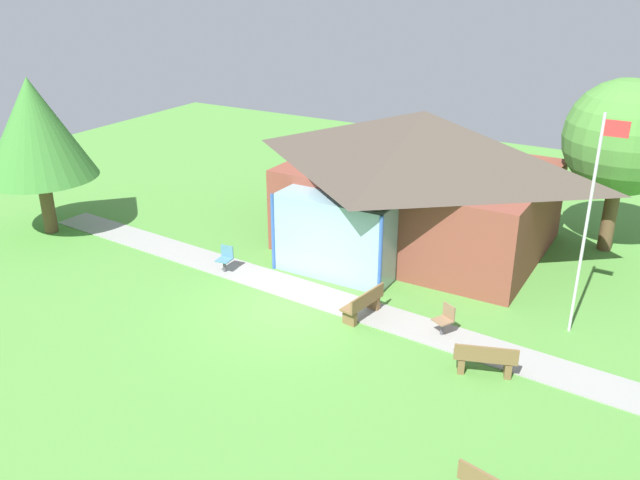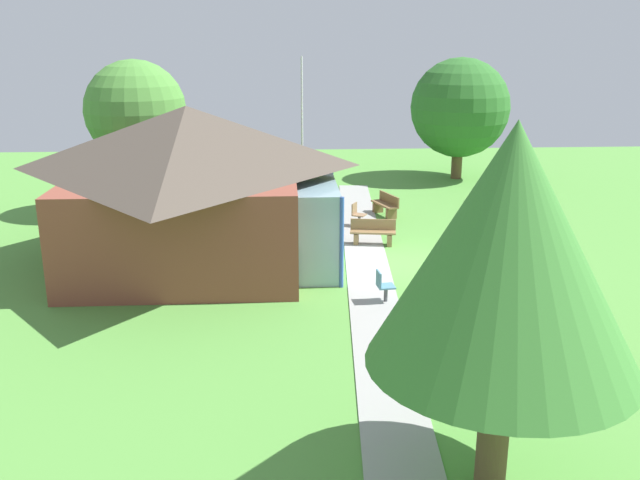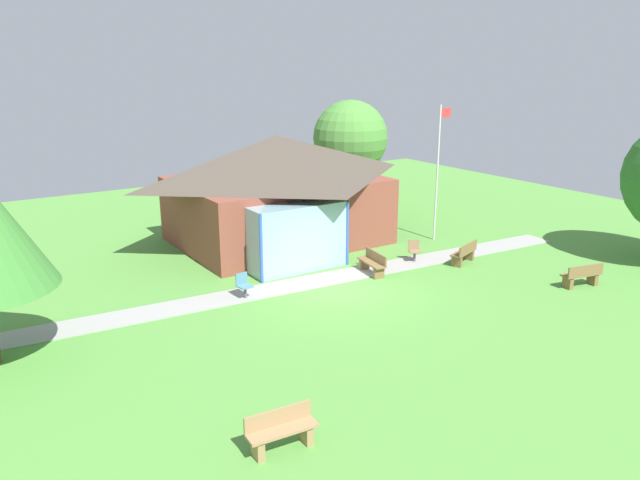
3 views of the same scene
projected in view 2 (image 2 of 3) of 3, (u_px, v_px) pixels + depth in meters
name	position (u px, v px, depth m)	size (l,w,h in m)	color
ground_plane	(407.00, 263.00, 21.02)	(44.00, 44.00, 0.00)	#54933D
pavilion	(194.00, 180.00, 21.05)	(9.37, 8.20, 4.67)	brown
footpath	(367.00, 263.00, 20.95)	(22.60, 1.30, 0.03)	#999993
flagpole	(302.00, 127.00, 26.80)	(0.64, 0.08, 5.94)	silver
bench_mid_right	(386.00, 205.00, 26.45)	(1.56, 0.91, 0.84)	brown
bench_rear_near_path	(373.00, 233.00, 22.77)	(0.66, 1.55, 0.84)	brown
bench_lawn_far_right	(481.00, 195.00, 28.16)	(1.56, 0.76, 0.84)	brown
patio_chair_lawn_spare	(358.00, 215.00, 24.94)	(0.60, 0.60, 0.86)	#8C6B4C
patio_chair_west	(383.00, 287.00, 17.82)	(0.49, 0.49, 0.86)	teal
tree_behind_pavilion_right	(136.00, 111.00, 26.12)	(3.83, 3.83, 5.85)	brown
tree_west_hedge	(508.00, 249.00, 9.53)	(3.92, 3.92, 5.63)	brown
tree_far_east	(460.00, 108.00, 32.55)	(4.67, 4.67, 5.73)	brown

